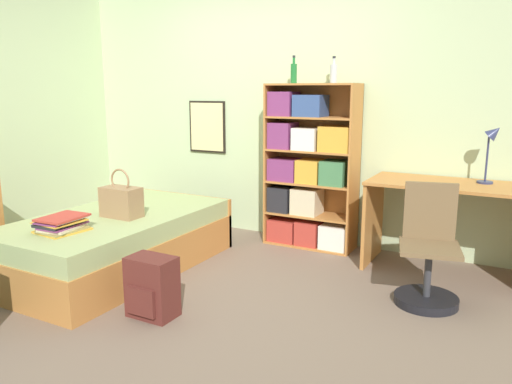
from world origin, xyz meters
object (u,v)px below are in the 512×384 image
bed (118,241)px  bookcase (307,172)px  desk (450,210)px  handbag (121,201)px  bottle_green (294,73)px  backpack (152,287)px  bottle_brown (334,73)px  book_stack_on_bed (62,224)px  desk_chair (428,265)px  desk_lamp (492,142)px

bed → bookcase: size_ratio=1.26×
desk → handbag: bearing=-151.9°
desk → bed: bearing=-153.7°
bookcase → desk: 1.34m
bottle_green → backpack: bottle_green is taller
handbag → bottle_brown: (1.27, 1.42, 1.04)m
handbag → book_stack_on_bed: 0.55m
bottle_brown → desk_chair: bearing=-38.7°
desk → desk_chair: (-0.04, -0.69, -0.26)m
bed → backpack: 1.04m
desk_lamp → bottle_brown: bearing=178.3°
bed → handbag: size_ratio=4.89×
handbag → backpack: bearing=-35.8°
handbag → bookcase: size_ratio=0.26×
bottle_green → handbag: bearing=-123.7°
bottle_brown → desk_chair: bottle_brown is taller
bottle_green → desk_chair: bearing=-29.1°
bottle_green → desk: 1.83m
bed → bottle_brown: size_ratio=8.27×
bottle_brown → desk: 1.56m
bottle_green → bottle_brown: size_ratio=1.06×
book_stack_on_bed → backpack: (0.83, -0.01, -0.33)m
bottle_green → backpack: size_ratio=0.61×
desk_lamp → bottle_green: bearing=-179.5°
bookcase → desk_chair: bearing=-32.9°
bed → desk_chair: 2.48m
bottle_brown → desk_lamp: 1.46m
handbag → bottle_brown: bearing=48.0°
bed → bottle_green: bearing=52.7°
book_stack_on_bed → desk_chair: (2.40, 1.11, -0.26)m
bed → desk_lamp: size_ratio=4.04×
handbag → desk_lamp: (2.62, 1.38, 0.48)m
bed → bottle_brown: bottle_brown is taller
bottle_green → backpack: bearing=-94.5°
desk → bookcase: bearing=173.9°
desk_lamp → desk: bearing=-155.9°
bed → book_stack_on_bed: (0.02, -0.58, 0.30)m
bottle_brown → desk_lamp: bearing=-1.7°
bed → bottle_green: (1.01, 1.32, 1.41)m
handbag → desk: 2.68m
handbag → desk_lamp: desk_lamp is taller
bed → bottle_green: size_ratio=7.78×
handbag → bed: bearing=156.4°
bookcase → desk: (1.31, -0.14, -0.19)m
handbag → desk: size_ratio=0.31×
bottle_brown → desk_chair: 1.92m
desk_lamp → backpack: 2.82m
book_stack_on_bed → desk_chair: bearing=24.9°
book_stack_on_bed → desk_lamp: (2.70, 1.92, 0.56)m
book_stack_on_bed → bookcase: bookcase is taller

